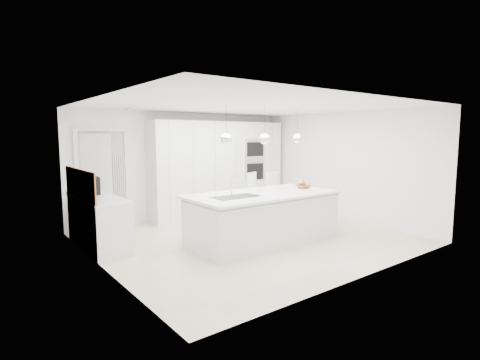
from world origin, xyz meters
TOP-DOWN VIEW (x-y plane):
  - floor at (0.00, 0.00)m, footprint 5.50×5.50m
  - wall_back at (0.00, 2.50)m, footprint 5.50×0.00m
  - wall_left at (-2.75, 0.00)m, footprint 0.00×5.00m
  - ceiling at (0.00, 0.00)m, footprint 5.50×5.50m
  - tall_cabinets at (0.80, 2.20)m, footprint 3.60×0.60m
  - oven_stack at (1.70, 1.89)m, footprint 0.62×0.04m
  - doorway_frame at (-1.95, 2.47)m, footprint 1.11×0.08m
  - hallway_door at (-2.20, 2.42)m, footprint 0.76×0.38m
  - radiator at (-1.63, 2.46)m, footprint 0.32×0.04m
  - left_base_cabinets at (-2.45, 1.20)m, footprint 0.60×1.80m
  - left_worktop at (-2.45, 1.20)m, footprint 0.62×1.82m
  - oak_backsplash at (-2.74, 1.20)m, footprint 0.02×1.80m
  - island_base at (0.10, -0.30)m, footprint 2.80×1.20m
  - island_worktop at (0.10, -0.25)m, footprint 2.84×1.40m
  - island_sink at (-0.55, -0.30)m, footprint 0.84×0.44m
  - island_tap at (-0.50, -0.10)m, footprint 0.02×0.02m
  - pendant_left at (-0.75, -0.30)m, footprint 0.20×0.20m
  - pendant_mid at (0.10, -0.30)m, footprint 0.20×0.20m
  - pendant_right at (0.95, -0.30)m, footprint 0.20×0.20m
  - fruit_bowl at (1.19, -0.25)m, footprint 0.33×0.33m
  - espresso_machine at (-2.43, 1.49)m, footprint 0.22×0.32m
  - bar_stool_left at (0.72, 0.67)m, footprint 0.56×0.64m
  - bar_stool_right at (1.29, 0.65)m, footprint 0.45×0.57m
  - apple_a at (1.15, -0.24)m, footprint 0.09×0.09m
  - apple_b at (1.25, -0.21)m, footprint 0.08×0.08m
  - apple_c at (1.19, -0.19)m, footprint 0.07×0.07m
  - banana_bunch at (1.19, -0.23)m, footprint 0.25×0.18m

SIDE VIEW (x-z plane):
  - floor at x=0.00m, z-range 0.00..0.00m
  - left_base_cabinets at x=-2.45m, z-range 0.00..0.86m
  - island_base at x=0.10m, z-range 0.00..0.86m
  - bar_stool_right at x=1.29m, z-range 0.00..1.14m
  - bar_stool_left at x=0.72m, z-range 0.00..1.16m
  - island_sink at x=-0.55m, z-range 0.73..0.91m
  - radiator at x=-1.63m, z-range 0.15..1.55m
  - left_worktop at x=-2.45m, z-range 0.86..0.90m
  - island_worktop at x=0.10m, z-range 0.86..0.90m
  - fruit_bowl at x=1.19m, z-range 0.90..0.97m
  - apple_c at x=1.19m, z-range 0.93..1.00m
  - apple_b at x=1.25m, z-range 0.93..1.01m
  - apple_a at x=1.15m, z-range 0.93..1.02m
  - hallway_door at x=-2.20m, z-range 0.00..2.00m
  - banana_bunch at x=1.19m, z-range 0.91..1.13m
  - doorway_frame at x=-1.95m, z-range -0.04..2.09m
  - island_tap at x=-0.50m, z-range 0.90..1.20m
  - espresso_machine at x=-2.43m, z-range 0.90..1.22m
  - tall_cabinets at x=0.80m, z-range 0.00..2.30m
  - oak_backsplash at x=-2.74m, z-range 0.90..1.40m
  - wall_back at x=0.00m, z-range -1.50..4.00m
  - wall_left at x=-2.75m, z-range -1.25..3.75m
  - oven_stack at x=1.70m, z-range 0.83..1.88m
  - pendant_left at x=-0.75m, z-range 1.80..2.00m
  - pendant_mid at x=0.10m, z-range 1.80..2.00m
  - pendant_right at x=0.95m, z-range 1.80..2.00m
  - ceiling at x=0.00m, z-range 2.50..2.50m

